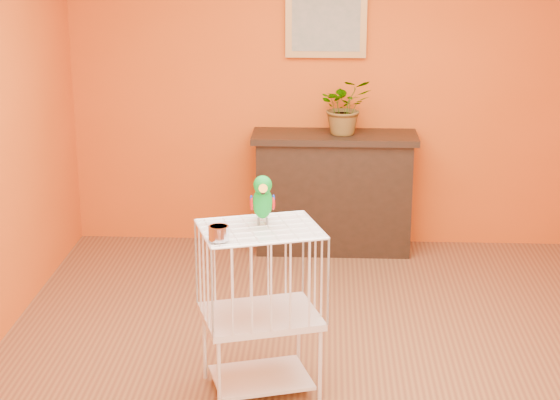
{
  "coord_description": "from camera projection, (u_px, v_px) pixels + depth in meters",
  "views": [
    {
      "loc": [
        0.01,
        -5.0,
        2.54
      ],
      "look_at": [
        -0.23,
        -0.2,
        1.08
      ],
      "focal_mm": 60.0,
      "sensor_mm": 36.0,
      "label": 1
    }
  ],
  "objects": [
    {
      "name": "console_cabinet",
      "position": [
        333.0,
        193.0,
        7.31
      ],
      "size": [
        1.27,
        0.46,
        0.94
      ],
      "color": "black",
      "rests_on": "ground"
    },
    {
      "name": "potted_plant",
      "position": [
        345.0,
        113.0,
        7.12
      ],
      "size": [
        0.46,
        0.49,
        0.34
      ],
      "primitive_type": "imported",
      "rotation": [
        0.0,
        0.0,
        0.18
      ],
      "color": "#26722D",
      "rests_on": "console_cabinet"
    },
    {
      "name": "parrot",
      "position": [
        263.0,
        199.0,
        4.98
      ],
      "size": [
        0.14,
        0.25,
        0.28
      ],
      "rotation": [
        0.0,
        0.0,
        0.1
      ],
      "color": "#59544C",
      "rests_on": "birdcage"
    },
    {
      "name": "framed_picture",
      "position": [
        326.0,
        25.0,
        7.12
      ],
      "size": [
        0.62,
        0.04,
        0.5
      ],
      "color": "#A07339",
      "rests_on": "room_shell"
    },
    {
      "name": "room_shell",
      "position": [
        324.0,
        101.0,
        5.05
      ],
      "size": [
        4.5,
        4.5,
        4.5
      ],
      "color": "#D35313",
      "rests_on": "ground"
    },
    {
      "name": "birdcage",
      "position": [
        261.0,
        308.0,
        5.09
      ],
      "size": [
        0.73,
        0.64,
        0.95
      ],
      "rotation": [
        0.0,
        0.0,
        0.31
      ],
      "color": "silver",
      "rests_on": "ground"
    },
    {
      "name": "feed_cup",
      "position": [
        219.0,
        233.0,
        4.75
      ],
      "size": [
        0.11,
        0.11,
        0.07
      ],
      "primitive_type": "cylinder",
      "color": "silver",
      "rests_on": "birdcage"
    },
    {
      "name": "ground",
      "position": [
        321.0,
        366.0,
        5.51
      ],
      "size": [
        4.5,
        4.5,
        0.0
      ],
      "primitive_type": "plane",
      "color": "brown",
      "rests_on": "ground"
    }
  ]
}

